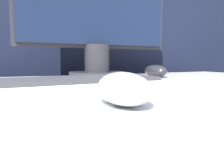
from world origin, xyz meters
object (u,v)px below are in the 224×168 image
object	(u,v)px
computer_mouse_near	(123,88)
monitor	(97,12)
computer_mouse_far	(156,71)
keyboard	(65,84)

from	to	relation	value
computer_mouse_near	monitor	bearing A→B (deg)	81.92
computer_mouse_far	keyboard	bearing A→B (deg)	-143.52
keyboard	monitor	bearing A→B (deg)	55.48
computer_mouse_near	keyboard	distance (m)	0.20
computer_mouse_near	keyboard	xyz separation A→B (m)	(-0.04, 0.19, -0.01)
monitor	computer_mouse_far	world-z (taller)	monitor
computer_mouse_far	monitor	bearing A→B (deg)	165.05
keyboard	computer_mouse_far	world-z (taller)	computer_mouse_far
computer_mouse_near	keyboard	size ratio (longest dim) A/B	0.30
computer_mouse_near	monitor	size ratio (longest dim) A/B	0.23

